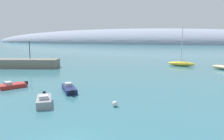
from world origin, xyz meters
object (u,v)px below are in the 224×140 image
Objects in this scene: motorboat_red_foreground at (12,86)px; motorboat_navy_outer at (69,89)px; motorboat_grey_alongside_breakwater at (44,101)px; sailboat_yellow_near_shore at (181,63)px; harbor_lamp_post at (29,47)px; mooring_buoy_white at (115,104)px.

motorboat_navy_outer is at bearing 125.52° from motorboat_red_foreground.
motorboat_grey_alongside_breakwater is 6.32m from motorboat_navy_outer.
sailboat_yellow_near_shore is 1.91× the size of motorboat_navy_outer.
sailboat_yellow_near_shore is 36.09m from harbor_lamp_post.
harbor_lamp_post is at bearing -173.45° from motorboat_grey_alongside_breakwater.
mooring_buoy_white is (16.36, -5.41, -0.02)m from motorboat_red_foreground.
mooring_buoy_white is at bearing 70.38° from motorboat_grey_alongside_breakwater.
motorboat_grey_alongside_breakwater is 31.76m from harbor_lamp_post.
sailboat_yellow_near_shore reaches higher than harbor_lamp_post.
harbor_lamp_post is (-9.06, 19.53, 4.35)m from motorboat_red_foreground.
mooring_buoy_white is at bearing 108.39° from motorboat_red_foreground.
motorboat_grey_alongside_breakwater is (-16.72, -36.12, -0.17)m from sailboat_yellow_near_shore.
motorboat_red_foreground is (-25.36, -29.62, -0.29)m from sailboat_yellow_near_shore.
mooring_buoy_white is 35.88m from harbor_lamp_post.
motorboat_navy_outer is at bearing -105.77° from sailboat_yellow_near_shore.
motorboat_red_foreground is 0.83× the size of motorboat_navy_outer.
motorboat_navy_outer reaches higher than mooring_buoy_white.
sailboat_yellow_near_shore is 36.17m from mooring_buoy_white.
mooring_buoy_white is at bearing -91.29° from sailboat_yellow_near_shore.
mooring_buoy_white is (7.72, 1.09, -0.14)m from motorboat_grey_alongside_breakwater.
harbor_lamp_post is (-34.42, -10.10, 4.06)m from sailboat_yellow_near_shore.
harbor_lamp_post is (-25.42, 24.94, 4.37)m from mooring_buoy_white.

